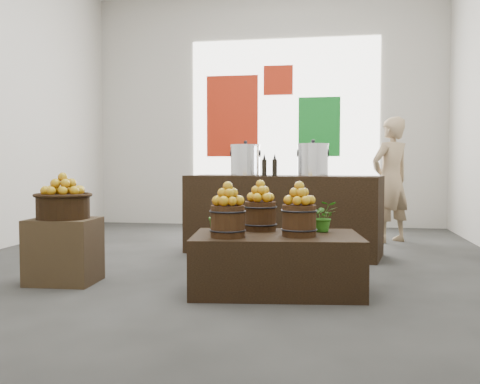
% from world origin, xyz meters
% --- Properties ---
extents(ground, '(7.00, 7.00, 0.00)m').
position_xyz_m(ground, '(0.00, 0.00, 0.00)').
color(ground, '#3B3C39').
rests_on(ground, ground).
extents(back_wall, '(6.00, 0.04, 4.00)m').
position_xyz_m(back_wall, '(0.00, 3.50, 2.00)').
color(back_wall, beige).
rests_on(back_wall, ground).
extents(back_opening, '(3.20, 0.02, 2.40)m').
position_xyz_m(back_opening, '(0.30, 3.48, 2.00)').
color(back_opening, white).
rests_on(back_opening, back_wall).
extents(deco_red_left, '(0.90, 0.04, 1.40)m').
position_xyz_m(deco_red_left, '(-0.60, 3.47, 1.90)').
color(deco_red_left, '#B5230D').
rests_on(deco_red_left, back_wall).
extents(deco_green_right, '(0.70, 0.04, 1.00)m').
position_xyz_m(deco_green_right, '(0.90, 3.47, 1.70)').
color(deco_green_right, '#127822').
rests_on(deco_green_right, back_wall).
extents(deco_red_upper, '(0.50, 0.04, 0.50)m').
position_xyz_m(deco_red_upper, '(0.20, 3.47, 2.50)').
color(deco_red_upper, '#B5230D').
rests_on(deco_red_upper, back_wall).
extents(crate, '(0.60, 0.50, 0.58)m').
position_xyz_m(crate, '(-1.27, -1.29, 0.29)').
color(crate, '#483821').
rests_on(crate, ground).
extents(wicker_basket, '(0.46, 0.46, 0.21)m').
position_xyz_m(wicker_basket, '(-1.27, -1.29, 0.69)').
color(wicker_basket, black).
rests_on(wicker_basket, crate).
extents(apples_in_basket, '(0.36, 0.36, 0.19)m').
position_xyz_m(apples_in_basket, '(-1.27, -1.29, 0.89)').
color(apples_in_basket, '#931F04').
rests_on(apples_in_basket, wicker_basket).
extents(display_table, '(1.47, 1.01, 0.48)m').
position_xyz_m(display_table, '(0.64, -1.29, 0.24)').
color(display_table, black).
rests_on(display_table, ground).
extents(apple_bucket_front_left, '(0.28, 0.28, 0.26)m').
position_xyz_m(apple_bucket_front_left, '(0.27, -1.53, 0.61)').
color(apple_bucket_front_left, '#3C2110').
rests_on(apple_bucket_front_left, display_table).
extents(apples_in_bucket_front_left, '(0.21, 0.21, 0.19)m').
position_xyz_m(apples_in_bucket_front_left, '(0.27, -1.53, 0.83)').
color(apples_in_bucket_front_left, '#931F04').
rests_on(apples_in_bucket_front_left, apple_bucket_front_left).
extents(apple_bucket_front_right, '(0.28, 0.28, 0.26)m').
position_xyz_m(apple_bucket_front_right, '(0.84, -1.38, 0.61)').
color(apple_bucket_front_right, '#3C2110').
rests_on(apple_bucket_front_right, display_table).
extents(apples_in_bucket_front_right, '(0.21, 0.21, 0.19)m').
position_xyz_m(apples_in_bucket_front_right, '(0.84, -1.38, 0.83)').
color(apples_in_bucket_front_right, '#931F04').
rests_on(apples_in_bucket_front_right, apple_bucket_front_right).
extents(apple_bucket_rear, '(0.28, 0.28, 0.26)m').
position_xyz_m(apple_bucket_rear, '(0.48, -1.05, 0.61)').
color(apple_bucket_rear, '#3C2110').
rests_on(apple_bucket_rear, display_table).
extents(apples_in_bucket_rear, '(0.21, 0.21, 0.19)m').
position_xyz_m(apples_in_bucket_rear, '(0.48, -1.05, 0.83)').
color(apples_in_bucket_rear, '#931F04').
rests_on(apples_in_bucket_rear, apple_bucket_rear).
extents(herb_garnish_right, '(0.26, 0.24, 0.27)m').
position_xyz_m(herb_garnish_right, '(1.03, -1.05, 0.61)').
color(herb_garnish_right, '#276715').
rests_on(herb_garnish_right, display_table).
extents(herb_garnish_left, '(0.19, 0.17, 0.28)m').
position_xyz_m(herb_garnish_left, '(0.11, -1.17, 0.62)').
color(herb_garnish_left, '#276715').
rests_on(herb_garnish_left, display_table).
extents(counter, '(2.37, 1.13, 0.93)m').
position_xyz_m(counter, '(0.53, 0.58, 0.47)').
color(counter, black).
rests_on(counter, ground).
extents(stock_pot_left, '(0.35, 0.35, 0.35)m').
position_xyz_m(stock_pot_left, '(0.07, 0.67, 1.11)').
color(stock_pot_left, silver).
rests_on(stock_pot_left, counter).
extents(stock_pot_center, '(0.35, 0.35, 0.35)m').
position_xyz_m(stock_pot_center, '(0.89, 0.51, 1.11)').
color(stock_pot_center, silver).
rests_on(stock_pot_center, counter).
extents(oil_cruets, '(0.17, 0.09, 0.26)m').
position_xyz_m(oil_cruets, '(0.49, 0.36, 1.06)').
color(oil_cruets, black).
rests_on(oil_cruets, counter).
extents(shopper, '(0.74, 0.71, 1.71)m').
position_xyz_m(shopper, '(1.90, 1.79, 0.85)').
color(shopper, tan).
rests_on(shopper, ground).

